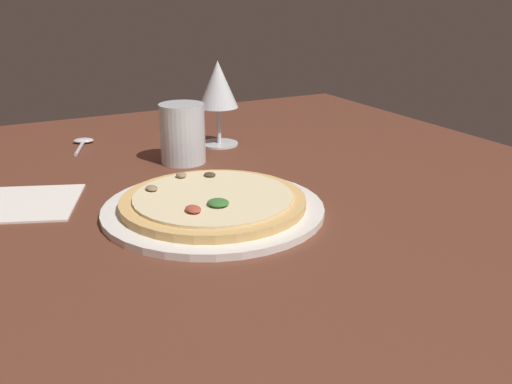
{
  "coord_description": "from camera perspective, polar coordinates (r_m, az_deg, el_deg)",
  "views": [
    {
      "loc": [
        64.76,
        -40.57,
        34.54
      ],
      "look_at": [
        -2.63,
        -5.36,
        7.0
      ],
      "focal_mm": 40.94,
      "sensor_mm": 36.0,
      "label": 1
    }
  ],
  "objects": [
    {
      "name": "wine_glass_far",
      "position": [
        1.14,
        -3.73,
        10.18
      ],
      "size": [
        7.73,
        7.73,
        16.46
      ],
      "color": "silver",
      "rests_on": "dining_table"
    },
    {
      "name": "paper_menu",
      "position": [
        0.92,
        -23.69,
        -1.1
      ],
      "size": [
        21.6,
        25.53,
        0.3
      ],
      "primitive_type": "cube",
      "rotation": [
        0.0,
        0.0,
        -0.37
      ],
      "color": "white",
      "rests_on": "dining_table"
    },
    {
      "name": "dining_table",
      "position": [
        0.83,
        4.13,
        -3.21
      ],
      "size": [
        150.0,
        110.0,
        4.0
      ],
      "primitive_type": "cube",
      "color": "brown",
      "rests_on": "ground"
    },
    {
      "name": "pizza_main",
      "position": [
        0.82,
        -4.21,
        -1.26
      ],
      "size": [
        30.98,
        30.98,
        3.38
      ],
      "color": "white",
      "rests_on": "dining_table"
    },
    {
      "name": "water_glass",
      "position": [
        1.04,
        -7.17,
        5.32
      ],
      "size": [
        7.98,
        7.98,
        10.5
      ],
      "color": "silver",
      "rests_on": "dining_table"
    },
    {
      "name": "spoon",
      "position": [
        1.21,
        -16.6,
        4.65
      ],
      "size": [
        11.27,
        6.08,
        1.0
      ],
      "color": "silver",
      "rests_on": "dining_table"
    }
  ]
}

